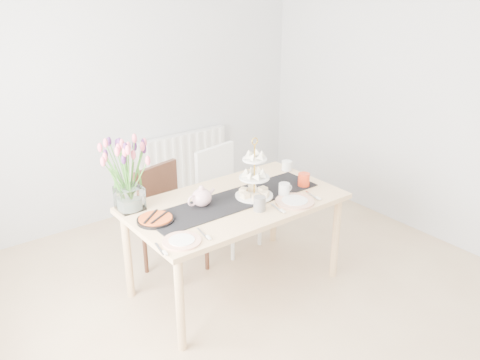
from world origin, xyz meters
TOP-DOWN VIEW (x-y plane):
  - room_shell at (0.00, 0.00)m, footprint 4.50×4.50m
  - radiator at (0.50, 2.19)m, footprint 1.20×0.08m
  - dining_table at (0.01, 0.51)m, footprint 1.60×0.90m
  - chair_brown at (-0.27, 1.06)m, footprint 0.53×0.53m
  - chair_white at (0.36, 1.13)m, footprint 0.52×0.52m
  - table_runner at (0.01, 0.51)m, footprint 1.40×0.35m
  - tulip_vase at (-0.68, 0.85)m, footprint 0.64×0.64m
  - cake_stand at (0.17, 0.47)m, footprint 0.29×0.29m
  - teapot at (-0.24, 0.57)m, footprint 0.25×0.21m
  - cream_jug at (0.74, 0.73)m, footprint 0.09×0.09m
  - tart_tin at (-0.63, 0.57)m, footprint 0.26×0.26m
  - mug_grey at (0.05, 0.27)m, footprint 0.12×0.12m
  - mug_white at (0.37, 0.35)m, footprint 0.09×0.09m
  - mug_orange at (0.61, 0.39)m, footprint 0.12×0.12m
  - plate_left at (-0.63, 0.21)m, footprint 0.29×0.29m
  - plate_right at (0.35, 0.21)m, footprint 0.35×0.35m

SIDE VIEW (x-z plane):
  - radiator at x=0.50m, z-range 0.15..0.75m
  - chair_brown at x=-0.27m, z-range 0.07..0.97m
  - chair_white at x=0.36m, z-range 0.08..0.99m
  - dining_table at x=0.01m, z-range 0.30..1.05m
  - table_runner at x=0.01m, z-range 0.75..0.76m
  - plate_left at x=-0.63m, z-range 0.75..0.76m
  - plate_right at x=0.35m, z-range 0.75..0.77m
  - tart_tin at x=-0.63m, z-range 0.75..0.78m
  - cream_jug at x=0.74m, z-range 0.75..0.84m
  - mug_white at x=0.37m, z-range 0.75..0.85m
  - mug_grey at x=0.05m, z-range 0.75..0.86m
  - mug_orange at x=0.61m, z-range 0.75..0.86m
  - teapot at x=-0.24m, z-range 0.75..0.90m
  - cake_stand at x=0.17m, z-range 0.66..1.08m
  - tulip_vase at x=-0.68m, z-range 0.83..1.37m
  - room_shell at x=0.00m, z-range -0.95..3.55m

